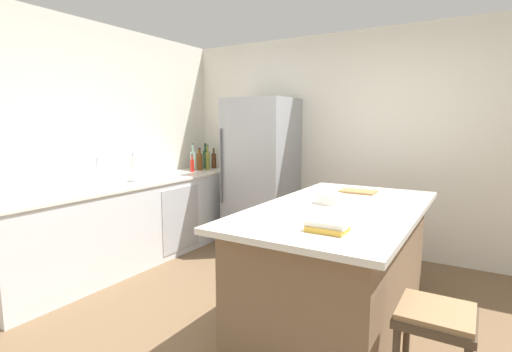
{
  "coord_description": "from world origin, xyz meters",
  "views": [
    {
      "loc": [
        1.21,
        -2.31,
        1.54
      ],
      "look_at": [
        -0.78,
        1.01,
        1.0
      ],
      "focal_mm": 26.81,
      "sensor_mm": 36.0,
      "label": 1
    }
  ],
  "objects_px": {
    "sink_faucet": "(98,171)",
    "refrigerator": "(261,172)",
    "olive_oil_bottle": "(208,160)",
    "gin_bottle": "(193,161)",
    "kitchen_island": "(338,264)",
    "syrup_bottle": "(214,160)",
    "bar_stool": "(435,331)",
    "hot_sauce_bottle": "(192,165)",
    "wine_bottle": "(205,159)",
    "whiskey_bottle": "(199,161)",
    "mixing_bowl": "(329,198)",
    "paper_towel_roll": "(133,170)",
    "cookbook_stack": "(328,226)",
    "cutting_board": "(358,191)"
  },
  "relations": [
    {
      "from": "sink_faucet",
      "to": "refrigerator",
      "type": "bearing_deg",
      "value": 61.79
    },
    {
      "from": "kitchen_island",
      "to": "syrup_bottle",
      "type": "height_order",
      "value": "syrup_bottle"
    },
    {
      "from": "whiskey_bottle",
      "to": "cutting_board",
      "type": "distance_m",
      "value": 2.45
    },
    {
      "from": "kitchen_island",
      "to": "mixing_bowl",
      "type": "height_order",
      "value": "mixing_bowl"
    },
    {
      "from": "syrup_bottle",
      "to": "olive_oil_bottle",
      "type": "xyz_separation_m",
      "value": [
        0.04,
        -0.19,
        0.02
      ]
    },
    {
      "from": "mixing_bowl",
      "to": "paper_towel_roll",
      "type": "bearing_deg",
      "value": 178.71
    },
    {
      "from": "hot_sauce_bottle",
      "to": "wine_bottle",
      "type": "bearing_deg",
      "value": 103.01
    },
    {
      "from": "gin_bottle",
      "to": "bar_stool",
      "type": "bearing_deg",
      "value": -31.56
    },
    {
      "from": "olive_oil_bottle",
      "to": "sink_faucet",
      "type": "bearing_deg",
      "value": -93.1
    },
    {
      "from": "bar_stool",
      "to": "cutting_board",
      "type": "height_order",
      "value": "cutting_board"
    },
    {
      "from": "olive_oil_bottle",
      "to": "wine_bottle",
      "type": "bearing_deg",
      "value": 139.67
    },
    {
      "from": "bar_stool",
      "to": "syrup_bottle",
      "type": "xyz_separation_m",
      "value": [
        -3.14,
        2.35,
        0.49
      ]
    },
    {
      "from": "olive_oil_bottle",
      "to": "gin_bottle",
      "type": "relative_size",
      "value": 0.93
    },
    {
      "from": "wine_bottle",
      "to": "hot_sauce_bottle",
      "type": "xyz_separation_m",
      "value": [
        0.09,
        -0.39,
        -0.05
      ]
    },
    {
      "from": "bar_stool",
      "to": "cutting_board",
      "type": "xyz_separation_m",
      "value": [
        -0.81,
        1.42,
        0.4
      ]
    },
    {
      "from": "cutting_board",
      "to": "cookbook_stack",
      "type": "bearing_deg",
      "value": -80.98
    },
    {
      "from": "sink_faucet",
      "to": "wine_bottle",
      "type": "relative_size",
      "value": 0.85
    },
    {
      "from": "syrup_bottle",
      "to": "cutting_board",
      "type": "distance_m",
      "value": 2.51
    },
    {
      "from": "gin_bottle",
      "to": "mixing_bowl",
      "type": "height_order",
      "value": "gin_bottle"
    },
    {
      "from": "sink_faucet",
      "to": "cookbook_stack",
      "type": "relative_size",
      "value": 1.27
    },
    {
      "from": "hot_sauce_bottle",
      "to": "syrup_bottle",
      "type": "bearing_deg",
      "value": 91.1
    },
    {
      "from": "kitchen_island",
      "to": "whiskey_bottle",
      "type": "relative_size",
      "value": 6.82
    },
    {
      "from": "whiskey_bottle",
      "to": "cutting_board",
      "type": "relative_size",
      "value": 0.96
    },
    {
      "from": "paper_towel_roll",
      "to": "hot_sauce_bottle",
      "type": "bearing_deg",
      "value": 90.52
    },
    {
      "from": "bar_stool",
      "to": "cookbook_stack",
      "type": "height_order",
      "value": "cookbook_stack"
    },
    {
      "from": "bar_stool",
      "to": "mixing_bowl",
      "type": "height_order",
      "value": "mixing_bowl"
    },
    {
      "from": "refrigerator",
      "to": "olive_oil_bottle",
      "type": "bearing_deg",
      "value": -177.03
    },
    {
      "from": "kitchen_island",
      "to": "olive_oil_bottle",
      "type": "bearing_deg",
      "value": 149.41
    },
    {
      "from": "cutting_board",
      "to": "hot_sauce_bottle",
      "type": "bearing_deg",
      "value": 169.05
    },
    {
      "from": "olive_oil_bottle",
      "to": "gin_bottle",
      "type": "height_order",
      "value": "gin_bottle"
    },
    {
      "from": "bar_stool",
      "to": "olive_oil_bottle",
      "type": "xyz_separation_m",
      "value": [
        -3.1,
        2.16,
        0.51
      ]
    },
    {
      "from": "hot_sauce_bottle",
      "to": "mixing_bowl",
      "type": "height_order",
      "value": "hot_sauce_bottle"
    },
    {
      "from": "bar_stool",
      "to": "sink_faucet",
      "type": "relative_size",
      "value": 2.14
    },
    {
      "from": "refrigerator",
      "to": "whiskey_bottle",
      "type": "distance_m",
      "value": 0.92
    },
    {
      "from": "cookbook_stack",
      "to": "mixing_bowl",
      "type": "height_order",
      "value": "mixing_bowl"
    },
    {
      "from": "bar_stool",
      "to": "mixing_bowl",
      "type": "xyz_separation_m",
      "value": [
        -0.86,
        0.83,
        0.43
      ]
    },
    {
      "from": "cookbook_stack",
      "to": "mixing_bowl",
      "type": "xyz_separation_m",
      "value": [
        -0.26,
        0.74,
        0.01
      ]
    },
    {
      "from": "gin_bottle",
      "to": "cookbook_stack",
      "type": "bearing_deg",
      "value": -35.8
    },
    {
      "from": "bar_stool",
      "to": "kitchen_island",
      "type": "bearing_deg",
      "value": 134.4
    },
    {
      "from": "mixing_bowl",
      "to": "cutting_board",
      "type": "distance_m",
      "value": 0.59
    },
    {
      "from": "bar_stool",
      "to": "paper_towel_roll",
      "type": "xyz_separation_m",
      "value": [
        -3.12,
        0.88,
        0.51
      ]
    },
    {
      "from": "paper_towel_roll",
      "to": "whiskey_bottle",
      "type": "relative_size",
      "value": 1.04
    },
    {
      "from": "kitchen_island",
      "to": "cutting_board",
      "type": "distance_m",
      "value": 0.8
    },
    {
      "from": "refrigerator",
      "to": "hot_sauce_bottle",
      "type": "bearing_deg",
      "value": -158.78
    },
    {
      "from": "sink_faucet",
      "to": "bar_stool",
      "type": "bearing_deg",
      "value": -8.83
    },
    {
      "from": "paper_towel_roll",
      "to": "syrup_bottle",
      "type": "distance_m",
      "value": 1.46
    },
    {
      "from": "bar_stool",
      "to": "sink_faucet",
      "type": "distance_m",
      "value": 3.27
    },
    {
      "from": "paper_towel_roll",
      "to": "syrup_bottle",
      "type": "bearing_deg",
      "value": 90.71
    },
    {
      "from": "whiskey_bottle",
      "to": "hot_sauce_bottle",
      "type": "bearing_deg",
      "value": -77.6
    },
    {
      "from": "paper_towel_roll",
      "to": "cookbook_stack",
      "type": "xyz_separation_m",
      "value": [
        2.52,
        -0.79,
        -0.09
      ]
    }
  ]
}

